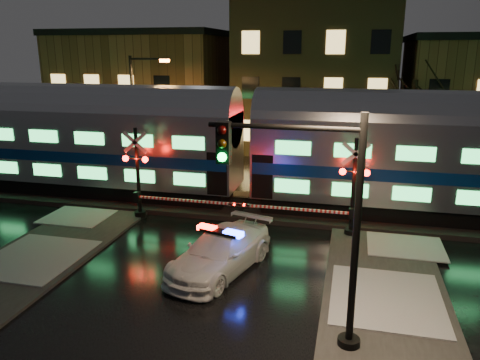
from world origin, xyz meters
name	(u,v)px	position (x,y,z in m)	size (l,w,h in m)	color
ground	(218,246)	(0.00, 0.00, 0.00)	(120.00, 120.00, 0.00)	black
ballast	(245,206)	(0.00, 5.00, 0.12)	(90.00, 4.20, 0.24)	black
sidewalk_right	(393,357)	(6.50, -6.00, 0.06)	(4.00, 20.00, 0.12)	#2D2D2D
building_left	(147,89)	(-13.00, 22.00, 4.50)	(14.00, 10.00, 9.00)	brown
building_mid	(317,77)	(2.00, 22.50, 5.75)	(12.00, 11.00, 11.50)	brown
train	(247,144)	(0.04, 5.00, 3.38)	(51.00, 3.12, 5.92)	black
police_car	(220,252)	(0.70, -2.14, 0.76)	(3.45, 5.54, 1.66)	silver
crossing_signal_right	(344,197)	(4.95, 2.31, 1.80)	(6.14, 0.67, 4.35)	black
crossing_signal_left	(144,183)	(-4.28, 2.31, 1.82)	(6.21, 0.67, 4.40)	black
traffic_light	(316,228)	(4.36, -5.84, 3.41)	(4.15, 0.73, 6.42)	black
streetlight	(137,110)	(-7.70, 9.00, 4.35)	(2.53, 0.26, 7.55)	black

